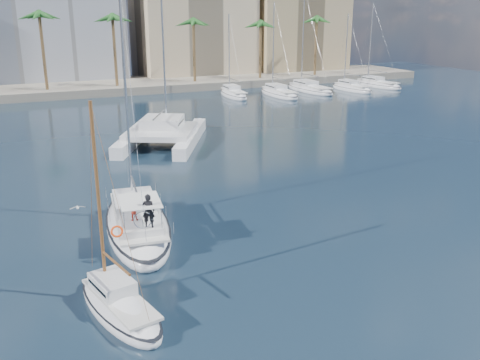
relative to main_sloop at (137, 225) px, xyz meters
name	(u,v)px	position (x,y,z in m)	size (l,w,h in m)	color
ground	(240,239)	(5.05, -3.19, -0.51)	(160.00, 160.00, 0.00)	black
quay	(79,88)	(5.05, 57.81, 0.09)	(120.00, 14.00, 1.20)	gray
building_beige	(193,22)	(27.05, 66.81, 9.49)	(20.00, 14.00, 20.00)	#C7B18F
building_tan_right	(295,27)	(47.05, 64.81, 8.49)	(18.00, 12.00, 18.00)	tan
palm_centre	(77,24)	(5.05, 53.81, 9.77)	(3.60, 3.60, 12.30)	brown
palm_right	(286,22)	(39.05, 53.81, 9.77)	(3.60, 3.60, 12.30)	brown
main_sloop	(137,225)	(0.00, 0.00, 0.00)	(4.93, 11.34, 16.30)	white
small_sloop	(119,306)	(-2.78, -8.13, -0.14)	(3.42, 6.83, 9.41)	white
catamaran	(162,131)	(7.44, 20.36, 0.66)	(12.00, 14.77, 19.11)	white
seagull	(78,208)	(-2.76, 4.06, 0.07)	(0.96, 0.41, 0.18)	silver
moored_yacht_a	(234,97)	(25.05, 43.81, -0.51)	(2.72, 9.35, 11.90)	white
moored_yacht_b	(279,96)	(31.55, 41.81, -0.51)	(3.14, 10.78, 13.72)	white
moored_yacht_c	(310,91)	(38.05, 43.81, -0.51)	(3.55, 12.21, 15.54)	white
moored_yacht_d	(351,91)	(44.55, 41.81, -0.51)	(2.72, 9.35, 11.90)	white
moored_yacht_e	(377,87)	(51.05, 43.81, -0.51)	(3.14, 10.78, 13.72)	white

